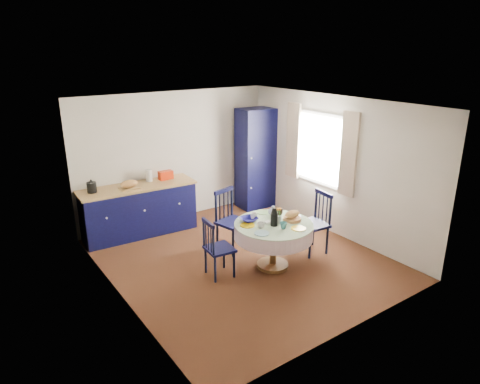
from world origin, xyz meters
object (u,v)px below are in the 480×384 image
(pantry_cabinet, at_px, (256,159))
(mug_d, at_px, (254,216))
(chair_left, at_px, (217,248))
(mug_a, at_px, (261,225))
(kitchen_counter, at_px, (139,209))
(chair_far, at_px, (231,220))
(mug_b, at_px, (283,225))
(cobalt_bowl, at_px, (249,219))
(mug_c, at_px, (279,212))
(dining_table, at_px, (274,231))
(chair_right, at_px, (315,222))

(pantry_cabinet, distance_m, mug_d, 2.56)
(chair_left, relative_size, mug_a, 8.22)
(kitchen_counter, height_order, chair_far, kitchen_counter)
(chair_far, xyz_separation_m, mug_b, (0.19, -1.11, 0.25))
(mug_b, distance_m, cobalt_bowl, 0.57)
(chair_far, height_order, mug_c, chair_far)
(pantry_cabinet, relative_size, chair_left, 2.30)
(dining_table, height_order, mug_d, dining_table)
(chair_right, height_order, cobalt_bowl, chair_right)
(dining_table, relative_size, chair_far, 1.15)
(pantry_cabinet, xyz_separation_m, chair_left, (-2.27, -2.07, -0.59))
(chair_right, relative_size, mug_c, 7.96)
(mug_c, bearing_deg, mug_b, -122.36)
(pantry_cabinet, bearing_deg, chair_left, -134.63)
(chair_left, bearing_deg, mug_c, -85.96)
(mug_b, bearing_deg, mug_d, 104.77)
(kitchen_counter, bearing_deg, chair_far, -52.72)
(kitchen_counter, height_order, mug_d, kitchen_counter)
(pantry_cabinet, height_order, chair_far, pantry_cabinet)
(pantry_cabinet, height_order, dining_table, pantry_cabinet)
(dining_table, distance_m, mug_c, 0.38)
(dining_table, bearing_deg, mug_c, 38.54)
(chair_left, height_order, mug_a, chair_left)
(dining_table, xyz_separation_m, chair_far, (-0.20, 0.88, -0.08))
(chair_far, distance_m, mug_c, 0.85)
(mug_d, bearing_deg, cobalt_bowl, -165.19)
(chair_left, distance_m, chair_far, 0.92)
(dining_table, xyz_separation_m, chair_left, (-0.87, 0.25, -0.15))
(chair_right, bearing_deg, pantry_cabinet, 174.63)
(chair_right, bearing_deg, cobalt_bowl, -95.65)
(kitchen_counter, distance_m, pantry_cabinet, 2.68)
(chair_far, distance_m, chair_right, 1.39)
(mug_a, distance_m, cobalt_bowl, 0.30)
(mug_d, relative_size, cobalt_bowl, 0.42)
(mug_c, bearing_deg, chair_left, 178.06)
(mug_b, distance_m, mug_c, 0.53)
(mug_a, height_order, mug_d, mug_d)
(kitchen_counter, relative_size, pantry_cabinet, 1.00)
(pantry_cabinet, bearing_deg, mug_b, -115.96)
(mug_c, height_order, mug_d, same)
(mug_d, bearing_deg, mug_c, -13.13)
(pantry_cabinet, distance_m, cobalt_bowl, 2.66)
(kitchen_counter, xyz_separation_m, cobalt_bowl, (0.94, -2.09, 0.28))
(dining_table, distance_m, chair_left, 0.92)
(mug_b, bearing_deg, kitchen_counter, 114.70)
(cobalt_bowl, bearing_deg, pantry_cabinet, 50.73)
(chair_left, bearing_deg, pantry_cabinet, -41.62)
(chair_far, bearing_deg, pantry_cabinet, 29.04)
(chair_far, distance_m, cobalt_bowl, 0.64)
(chair_right, xyz_separation_m, mug_c, (-0.62, 0.19, 0.25))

